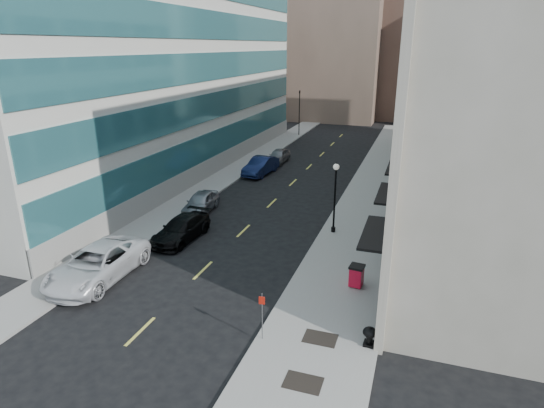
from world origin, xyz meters
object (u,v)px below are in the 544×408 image
Objects in this scene: traffic_signal at (300,93)px; urn_planter at (370,335)px; car_blue_sedan at (261,166)px; car_black_pickup at (181,229)px; car_grey_sedan at (278,156)px; lamppost at (335,192)px; car_silver_sedan at (201,202)px; car_white_van at (97,264)px; sign_post at (262,310)px; trash_bin at (357,275)px.

traffic_signal reaches higher than urn_planter.
car_black_pickup is at bearing -82.42° from car_blue_sedan.
car_grey_sedan is 19.74m from lamppost.
car_grey_sedan is (0.87, 16.23, -0.03)m from car_silver_sedan.
traffic_signal is 42.92m from car_white_van.
car_black_pickup is 14.79m from urn_planter.
car_white_van is 14.78m from lamppost.
car_grey_sedan is at bearing -82.66° from traffic_signal.
lamppost is at bearing -46.37° from car_blue_sedan.
car_black_pickup is (1.60, 6.05, -0.16)m from car_white_van.
car_black_pickup is 11.99m from sign_post.
traffic_signal is 20.96m from car_blue_sedan.
car_silver_sedan is 0.93× the size of lamppost.
car_blue_sedan is 1.07× the size of lamppost.
lamppost is at bearing 42.37° from car_white_van.
traffic_signal is 3.22× the size of sign_post.
car_blue_sedan is at bearing 80.93° from car_silver_sedan.
sign_post reaches higher than car_blue_sedan.
car_black_pickup is 1.19× the size of car_grey_sedan.
car_white_van is at bearing -87.01° from car_blue_sedan.
car_blue_sedan is 4.99m from car_grey_sedan.
car_white_van is 10.40m from sign_post.
car_blue_sedan is 26.31m from sign_post.
trash_bin is at bearing -36.88° from car_silver_sedan.
sign_post is (-3.04, -5.71, 0.79)m from trash_bin.
sign_post is (-0.52, -12.44, -1.35)m from lamppost.
car_silver_sedan is 3.78× the size of trash_bin.
traffic_signal is at bearing 97.51° from car_grey_sedan.
car_grey_sedan is 0.89× the size of lamppost.
car_white_van is at bearing -101.81° from car_black_pickup.
lamppost is at bearing 27.06° from car_black_pickup.
traffic_signal is at bearing 109.17° from lamppost.
lamppost reaches higher than car_black_pickup.
car_blue_sedan is (0.68, 11.25, 0.09)m from car_silver_sedan.
trash_bin reaches higher than urn_planter.
lamppost reaches higher than car_white_van.
car_black_pickup is at bearing 173.73° from trash_bin.
car_silver_sedan is at bearing 119.26° from sign_post.
trash_bin is 7.50m from lamppost.
car_silver_sedan is (1.10, -31.56, -4.97)m from traffic_signal.
car_black_pickup is 1.06× the size of lamppost.
sign_post is at bearing -64.19° from car_blue_sedan.
traffic_signal is 41.96m from trash_bin.
sign_post is at bearing -41.68° from car_black_pickup.
lamppost is at bearing -11.26° from car_silver_sedan.
car_grey_sedan is 30.98m from sign_post.
car_blue_sedan is 2.33× the size of sign_post.
car_black_pickup is at bearing -82.20° from car_silver_sedan.
car_blue_sedan is (1.08, 22.34, -0.06)m from car_white_van.
car_white_van reaches higher than car_blue_sedan.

